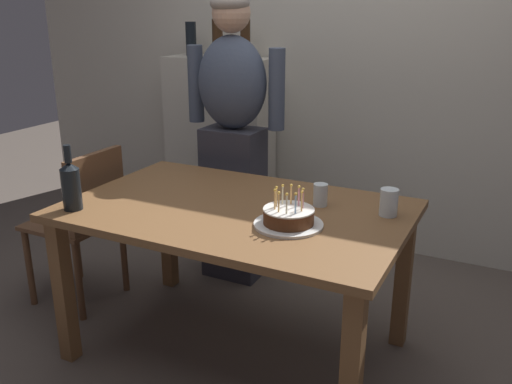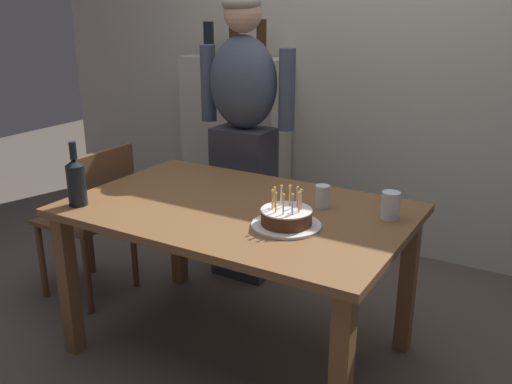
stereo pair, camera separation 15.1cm
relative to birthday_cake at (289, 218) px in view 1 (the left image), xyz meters
The scene contains 10 objects.
ground_plane 0.84m from the birthday_cake, 161.32° to the left, with size 10.00×10.00×0.00m, color #564C44.
back_wall 1.76m from the birthday_cake, 100.17° to the left, with size 5.20×0.10×2.60m, color beige.
dining_table 0.34m from the birthday_cake, 161.32° to the left, with size 1.50×0.96×0.74m.
birthday_cake is the anchor object (origin of this frame).
water_glass_near 0.29m from the birthday_cake, 83.85° to the left, with size 0.06×0.06×0.10m, color silver.
water_glass_far 0.45m from the birthday_cake, 41.91° to the left, with size 0.08×0.08×0.12m, color silver.
wine_bottle 0.96m from the birthday_cake, 165.10° to the right, with size 0.08×0.08×0.29m.
person_man_bearded 1.07m from the birthday_cake, 130.98° to the left, with size 0.61×0.27×1.66m.
dining_chair 1.29m from the birthday_cake, behind, with size 0.42×0.42×0.87m.
shelf_cabinet 1.84m from the birthday_cake, 128.95° to the left, with size 0.75×0.30×1.50m.
Camera 1 is at (1.11, -2.02, 1.59)m, focal length 38.85 mm.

